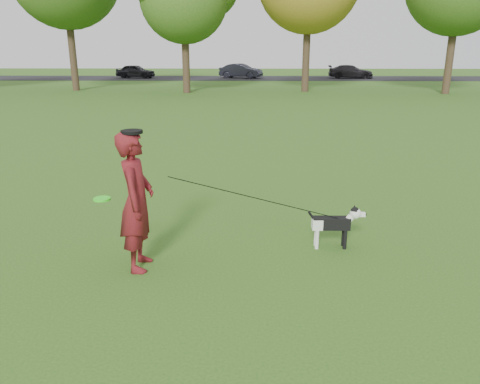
{
  "coord_description": "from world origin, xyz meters",
  "views": [
    {
      "loc": [
        0.16,
        -6.33,
        3.02
      ],
      "look_at": [
        0.03,
        0.27,
        0.95
      ],
      "focal_mm": 35.0,
      "sensor_mm": 36.0,
      "label": 1
    }
  ],
  "objects_px": {
    "dog": "(336,222)",
    "car_mid": "(241,71)",
    "man": "(137,202)",
    "car_right": "(351,72)",
    "car_left": "(136,71)"
  },
  "relations": [
    {
      "from": "man",
      "to": "car_right",
      "type": "distance_m",
      "value": 41.83
    },
    {
      "from": "dog",
      "to": "car_mid",
      "type": "bearing_deg",
      "value": 93.08
    },
    {
      "from": "dog",
      "to": "car_right",
      "type": "relative_size",
      "value": 0.21
    },
    {
      "from": "man",
      "to": "car_left",
      "type": "distance_m",
      "value": 41.38
    },
    {
      "from": "man",
      "to": "car_right",
      "type": "bearing_deg",
      "value": -17.6
    },
    {
      "from": "car_left",
      "to": "car_mid",
      "type": "bearing_deg",
      "value": -79.34
    },
    {
      "from": "man",
      "to": "car_mid",
      "type": "height_order",
      "value": "man"
    },
    {
      "from": "dog",
      "to": "car_mid",
      "type": "distance_m",
      "value": 39.62
    },
    {
      "from": "dog",
      "to": "car_right",
      "type": "bearing_deg",
      "value": 78.04
    },
    {
      "from": "man",
      "to": "car_left",
      "type": "height_order",
      "value": "man"
    },
    {
      "from": "man",
      "to": "car_right",
      "type": "height_order",
      "value": "man"
    },
    {
      "from": "car_left",
      "to": "car_mid",
      "type": "xyz_separation_m",
      "value": [
        10.18,
        0.0,
        0.04
      ]
    },
    {
      "from": "dog",
      "to": "car_mid",
      "type": "xyz_separation_m",
      "value": [
        -2.13,
        39.56,
        0.27
      ]
    },
    {
      "from": "man",
      "to": "dog",
      "type": "relative_size",
      "value": 2.16
    },
    {
      "from": "dog",
      "to": "car_mid",
      "type": "height_order",
      "value": "car_mid"
    }
  ]
}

